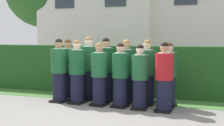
# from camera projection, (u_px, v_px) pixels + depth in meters

# --- Properties ---
(ground_plane) EXTENTS (60.00, 60.00, 0.00)m
(ground_plane) POSITION_uv_depth(u_px,v_px,m) (108.00, 106.00, 7.30)
(ground_plane) COLOR gray
(student_front_row_0) EXTENTS (0.43, 0.51, 1.67)m
(student_front_row_0) POSITION_uv_depth(u_px,v_px,m) (59.00, 72.00, 7.75)
(student_front_row_0) COLOR black
(student_front_row_0) RESTS_ON ground
(student_front_row_1) EXTENTS (0.43, 0.50, 1.64)m
(student_front_row_1) POSITION_uv_depth(u_px,v_px,m) (77.00, 73.00, 7.57)
(student_front_row_1) COLOR black
(student_front_row_1) RESTS_ON ground
(student_front_row_2) EXTENTS (0.41, 0.52, 1.57)m
(student_front_row_2) POSITION_uv_depth(u_px,v_px,m) (99.00, 76.00, 7.32)
(student_front_row_2) COLOR black
(student_front_row_2) RESTS_ON ground
(student_front_row_3) EXTENTS (0.41, 0.51, 1.57)m
(student_front_row_3) POSITION_uv_depth(u_px,v_px,m) (120.00, 77.00, 7.15)
(student_front_row_3) COLOR black
(student_front_row_3) RESTS_ON ground
(student_front_row_4) EXTENTS (0.40, 0.49, 1.53)m
(student_front_row_4) POSITION_uv_depth(u_px,v_px,m) (140.00, 79.00, 6.94)
(student_front_row_4) COLOR black
(student_front_row_4) RESTS_ON ground
(student_in_red_blazer) EXTENTS (0.41, 0.51, 1.60)m
(student_in_red_blazer) POSITION_uv_depth(u_px,v_px,m) (164.00, 79.00, 6.71)
(student_in_red_blazer) COLOR black
(student_in_red_blazer) RESTS_ON ground
(student_rear_row_0) EXTENTS (0.43, 0.48, 1.65)m
(student_rear_row_0) POSITION_uv_depth(u_px,v_px,m) (68.00, 70.00, 8.26)
(student_rear_row_0) COLOR black
(student_rear_row_0) RESTS_ON ground
(student_rear_row_1) EXTENTS (0.45, 0.53, 1.72)m
(student_rear_row_1) POSITION_uv_depth(u_px,v_px,m) (89.00, 69.00, 8.07)
(student_rear_row_1) COLOR black
(student_rear_row_1) RESTS_ON ground
(student_rear_row_2) EXTENTS (0.44, 0.49, 1.69)m
(student_rear_row_2) POSITION_uv_depth(u_px,v_px,m) (106.00, 71.00, 7.85)
(student_rear_row_2) COLOR black
(student_rear_row_2) RESTS_ON ground
(student_rear_row_3) EXTENTS (0.44, 0.51, 1.65)m
(student_rear_row_3) POSITION_uv_depth(u_px,v_px,m) (126.00, 73.00, 7.68)
(student_rear_row_3) COLOR black
(student_rear_row_3) RESTS_ON ground
(student_rear_row_4) EXTENTS (0.43, 0.48, 1.64)m
(student_rear_row_4) POSITION_uv_depth(u_px,v_px,m) (147.00, 74.00, 7.46)
(student_rear_row_4) COLOR black
(student_rear_row_4) RESTS_ON ground
(student_rear_row_5) EXTENTS (0.41, 0.51, 1.58)m
(student_rear_row_5) POSITION_uv_depth(u_px,v_px,m) (169.00, 76.00, 7.24)
(student_rear_row_5) COLOR black
(student_rear_row_5) RESTS_ON ground
(hedge) EXTENTS (9.66, 0.70, 1.45)m
(hedge) POSITION_uv_depth(u_px,v_px,m) (126.00, 70.00, 8.79)
(hedge) COLOR #214C1E
(hedge) RESTS_ON ground
(lawn_strip) EXTENTS (9.66, 0.90, 0.01)m
(lawn_strip) POSITION_uv_depth(u_px,v_px,m) (118.00, 99.00, 8.09)
(lawn_strip) COLOR #477A38
(lawn_strip) RESTS_ON ground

